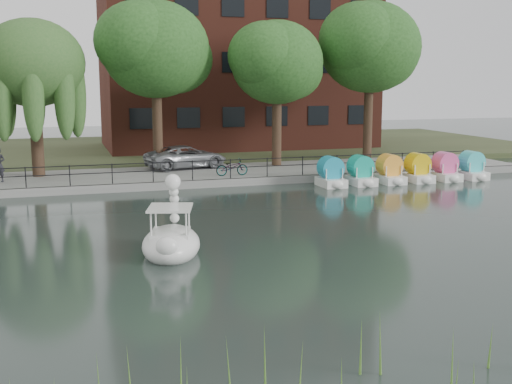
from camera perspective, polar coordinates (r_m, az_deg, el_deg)
name	(u,v)px	position (r m, az deg, el deg)	size (l,w,h in m)	color
ground_plane	(279,254)	(20.35, 2.02, -5.55)	(120.00, 120.00, 0.00)	#313E3B
promenade	(182,176)	(35.49, -6.55, 1.41)	(40.00, 6.00, 0.40)	gray
kerb	(193,184)	(32.63, -5.58, 0.68)	(40.00, 0.25, 0.40)	gray
land_strip	(147,150)	(49.21, -9.63, 3.69)	(60.00, 22.00, 0.36)	#47512D
railing	(192,165)	(32.69, -5.68, 2.37)	(32.00, 0.05, 1.00)	black
apartment_building	(236,27)	(50.46, -1.79, 14.42)	(20.00, 10.07, 18.00)	#4C1E16
willow_mid	(32,64)	(35.51, -19.26, 10.72)	(5.32, 5.32, 8.15)	#473323
broadleaf_center	(155,50)	(36.94, -8.93, 12.36)	(6.00, 6.00, 9.25)	#473323
broadleaf_right	(277,63)	(38.12, 1.89, 11.38)	(5.40, 5.40, 8.32)	#473323
broadleaf_far	(370,48)	(41.64, 10.12, 12.51)	(6.30, 6.30, 9.71)	#473323
minivan	(186,155)	(37.13, -6.25, 3.28)	(5.41, 2.49, 1.50)	gray
bicycle	(232,166)	(34.09, -2.15, 2.30)	(1.72, 0.60, 1.00)	gray
swan_boat	(171,238)	(20.38, -7.54, -4.06)	(2.50, 3.24, 2.43)	white
pedal_boat_row	(404,171)	(35.20, 13.01, 1.82)	(9.65, 1.70, 1.40)	white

